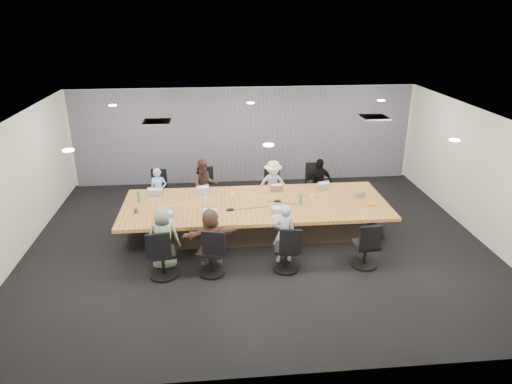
{
  "coord_description": "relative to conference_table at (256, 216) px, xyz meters",
  "views": [
    {
      "loc": [
        -0.89,
        -8.99,
        4.86
      ],
      "look_at": [
        0.0,
        0.4,
        1.05
      ],
      "focal_mm": 32.0,
      "sensor_mm": 36.0,
      "label": 1
    }
  ],
  "objects": [
    {
      "name": "mug_brown",
      "position": [
        -2.63,
        -0.3,
        0.39
      ],
      "size": [
        0.1,
        0.1,
        0.11
      ],
      "primitive_type": "cylinder",
      "rotation": [
        0.0,
        0.0,
        -0.07
      ],
      "color": "brown",
      "rests_on": "conference_table"
    },
    {
      "name": "chair_6",
      "position": [
        0.45,
        -1.7,
        -0.0
      ],
      "size": [
        0.62,
        0.62,
        0.8
      ],
      "primitive_type": null,
      "rotation": [
        0.0,
        0.0,
        -0.18
      ],
      "color": "black",
      "rests_on": "ground"
    },
    {
      "name": "person_0",
      "position": [
        -2.33,
        1.35,
        0.18
      ],
      "size": [
        0.43,
        0.29,
        1.17
      ],
      "primitive_type": "imported",
      "rotation": [
        0.0,
        0.0,
        6.3
      ],
      "color": "#A2C6E1",
      "rests_on": "ground"
    },
    {
      "name": "mic_left",
      "position": [
        -0.59,
        -0.35,
        0.35
      ],
      "size": [
        0.17,
        0.13,
        0.03
      ],
      "primitive_type": "cube",
      "rotation": [
        0.0,
        0.0,
        0.19
      ],
      "color": "black",
      "rests_on": "conference_table"
    },
    {
      "name": "cup_white_near",
      "position": [
        1.35,
        0.18,
        0.38
      ],
      "size": [
        0.08,
        0.08,
        0.09
      ],
      "primitive_type": "cylinder",
      "rotation": [
        0.0,
        0.0,
        0.08
      ],
      "color": "white",
      "rests_on": "conference_table"
    },
    {
      "name": "ceiling",
      "position": [
        0.0,
        -0.5,
        2.4
      ],
      "size": [
        10.0,
        8.0,
        0.0
      ],
      "primitive_type": "cube",
      "color": "white",
      "rests_on": "wall_back"
    },
    {
      "name": "stapler",
      "position": [
        0.55,
        -0.39,
        0.37
      ],
      "size": [
        0.18,
        0.1,
        0.06
      ],
      "primitive_type": "cube",
      "rotation": [
        0.0,
        0.0,
        0.36
      ],
      "color": "black",
      "rests_on": "conference_table"
    },
    {
      "name": "curtain",
      "position": [
        0.0,
        3.42,
        1.0
      ],
      "size": [
        9.8,
        0.04,
        2.8
      ],
      "primitive_type": "cube",
      "color": "gray",
      "rests_on": "ground"
    },
    {
      "name": "laptop_4",
      "position": [
        -1.96,
        -0.8,
        0.35
      ],
      "size": [
        0.33,
        0.23,
        0.02
      ],
      "primitive_type": "cube",
      "rotation": [
        0.0,
        0.0,
        0.02
      ],
      "color": "#B2B2B7",
      "rests_on": "conference_table"
    },
    {
      "name": "bottle_green_left",
      "position": [
        -2.65,
        0.31,
        0.47
      ],
      "size": [
        0.09,
        0.09,
        0.26
      ],
      "primitive_type": "cylinder",
      "rotation": [
        0.0,
        0.0,
        0.39
      ],
      "color": "#318051",
      "rests_on": "conference_table"
    },
    {
      "name": "mic_right",
      "position": [
        0.51,
        0.03,
        0.35
      ],
      "size": [
        0.17,
        0.13,
        0.03
      ],
      "primitive_type": "cube",
      "rotation": [
        0.0,
        0.0,
        -0.27
      ],
      "color": "black",
      "rests_on": "conference_table"
    },
    {
      "name": "chair_5",
      "position": [
        -1.02,
        -1.7,
        0.01
      ],
      "size": [
        0.68,
        0.68,
        0.83
      ],
      "primitive_type": null,
      "rotation": [
        0.0,
        0.0,
        -0.25
      ],
      "color": "black",
      "rests_on": "ground"
    },
    {
      "name": "person_6",
      "position": [
        0.45,
        -1.35,
        0.23
      ],
      "size": [
        0.49,
        0.34,
        1.26
      ],
      "primitive_type": "imported",
      "rotation": [
        0.0,
        0.0,
        3.23
      ],
      "color": "#B4B5C7",
      "rests_on": "ground"
    },
    {
      "name": "floor",
      "position": [
        0.0,
        -0.5,
        -0.4
      ],
      "size": [
        10.0,
        8.0,
        0.0
      ],
      "primitive_type": "cube",
      "color": "black",
      "rests_on": "ground"
    },
    {
      "name": "chair_1",
      "position": [
        -1.17,
        1.7,
        -0.01
      ],
      "size": [
        0.56,
        0.56,
        0.79
      ],
      "primitive_type": null,
      "rotation": [
        0.0,
        0.0,
        3.19
      ],
      "color": "black",
      "rests_on": "ground"
    },
    {
      "name": "person_4",
      "position": [
        -1.96,
        -1.35,
        0.26
      ],
      "size": [
        0.67,
        0.46,
        1.31
      ],
      "primitive_type": "imported",
      "rotation": [
        0.0,
        0.0,
        3.07
      ],
      "color": "gray",
      "rests_on": "ground"
    },
    {
      "name": "chair_7",
      "position": [
        2.05,
        -1.7,
        -0.0
      ],
      "size": [
        0.57,
        0.57,
        0.8
      ],
      "primitive_type": null,
      "rotation": [
        0.0,
        0.0,
        0.07
      ],
      "color": "black",
      "rests_on": "ground"
    },
    {
      "name": "chair_2",
      "position": [
        0.57,
        1.7,
        -0.01
      ],
      "size": [
        0.62,
        0.62,
        0.78
      ],
      "primitive_type": null,
      "rotation": [
        0.0,
        0.0,
        3.33
      ],
      "color": "black",
      "rests_on": "ground"
    },
    {
      "name": "wall_right",
      "position": [
        5.0,
        -0.5,
        1.0
      ],
      "size": [
        0.0,
        8.0,
        2.8
      ],
      "primitive_type": "cube",
      "rotation": [
        1.57,
        0.0,
        -1.57
      ],
      "color": "beige",
      "rests_on": "ground"
    },
    {
      "name": "canvas_bag",
      "position": [
        2.47,
        0.16,
        0.4
      ],
      "size": [
        0.26,
        0.19,
        0.13
      ],
      "primitive_type": "cube",
      "rotation": [
        0.0,
        0.0,
        0.22
      ],
      "color": "gray",
      "rests_on": "conference_table"
    },
    {
      "name": "laptop_3",
      "position": [
        1.76,
        0.8,
        0.35
      ],
      "size": [
        0.32,
        0.26,
        0.02
      ],
      "primitive_type": "cube",
      "rotation": [
        0.0,
        0.0,
        3.36
      ],
      "color": "#B2B2B7",
      "rests_on": "conference_table"
    },
    {
      "name": "laptop_1",
      "position": [
        -1.17,
        0.8,
        0.35
      ],
      "size": [
        0.35,
        0.28,
        0.02
      ],
      "primitive_type": "cube",
      "rotation": [
        0.0,
        0.0,
        3.36
      ],
      "color": "#B2B2B7",
      "rests_on": "conference_table"
    },
    {
      "name": "person_2",
      "position": [
        0.57,
        1.35,
        0.24
      ],
      "size": [
        0.86,
        0.54,
        1.29
      ],
      "primitive_type": "imported",
      "rotation": [
        0.0,
        0.0,
        6.36
      ],
      "color": "silver",
      "rests_on": "ground"
    },
    {
      "name": "wall_left",
      "position": [
        -5.0,
        -0.5,
        1.0
      ],
      "size": [
        0.0,
        8.0,
        2.8
      ],
      "primitive_type": "cube",
      "rotation": [
        1.57,
        0.0,
        1.57
      ],
      "color": "beige",
      "rests_on": "ground"
    },
    {
      "name": "laptop_5",
      "position": [
        -1.02,
        -0.8,
        0.35
      ],
      "size": [
        0.34,
        0.24,
        0.02
      ],
      "primitive_type": "cube",
      "rotation": [
        0.0,
        0.0,
        -0.0
      ],
      "color": "#B2B2B7",
      "rests_on": "conference_table"
    },
    {
      "name": "wall_back",
      "position": [
        0.0,
        3.5,
        1.0
      ],
      "size": [
        10.0,
        0.0,
        2.8
      ],
      "primitive_type": "cube",
      "rotation": [
        1.57,
        0.0,
        0.0
      ],
      "color": "beige",
      "rests_on": "ground"
    },
    {
      "name": "laptop_6",
      "position": [
        0.45,
        -0.8,
        0.35
      ],
      "size": [
        0.33,
        0.24,
        0.02
      ],
      "primitive_type": "cube",
      "rotation": [
        0.0,
        0.0,
        -0.06
      ],
      "color": "#B2B2B7",
      "rests_on": "conference_table"
    },
    {
      "name": "bottle_clear",
      "position": [
        -1.13,
        0.29,
        0.44
      ],
      "size": [
        0.06,
        0.06,
        0.19
      ],
      "primitive_type": "cylinder",
      "rotation": [
        0.0,
        0.0,
        0.01
      ],
      "color": "silver",
      "rests_on": "conference_table"
    },
    {
      "name": "snack_packet",
      "position": [
        2.59,
        -0.38,
        0.36
      ],
      "size": [
        0.2,
        0.15,
        0.04
      ],
      "primitive_type": "cube",
      "rotation": [
        0.0,
        0.0,
        -0.16
      ],
      "color": "orange",
      "rests_on": "conference_table"
    },
    {
      "name": "laptop_0",
      "position": [
        -2.33,
        0.8,
        0.35
      ],
      "size": [
        0.36,
        0.26,
        0.02
      ],
      "primitive_type": "cube",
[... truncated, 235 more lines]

